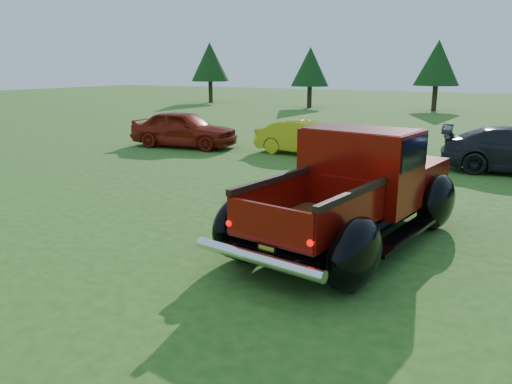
# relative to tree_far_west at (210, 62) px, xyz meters

# --- Properties ---
(ground) EXTENTS (120.00, 120.00, 0.00)m
(ground) POSITION_rel_tree_far_west_xyz_m (22.00, -30.00, -3.52)
(ground) COLOR #2A5618
(ground) RESTS_ON ground
(tree_far_west) EXTENTS (3.33, 3.33, 5.20)m
(tree_far_west) POSITION_rel_tree_far_west_xyz_m (0.00, 0.00, 0.00)
(tree_far_west) COLOR #332114
(tree_far_west) RESTS_ON ground
(tree_west) EXTENTS (2.94, 2.94, 4.60)m
(tree_west) POSITION_rel_tree_far_west_xyz_m (10.00, -1.00, -0.41)
(tree_west) COLOR #332114
(tree_west) RESTS_ON ground
(tree_mid_left) EXTENTS (3.20, 3.20, 5.00)m
(tree_mid_left) POSITION_rel_tree_far_west_xyz_m (19.00, 1.00, -0.14)
(tree_mid_left) COLOR #332114
(tree_mid_left) RESTS_ON ground
(pickup_truck) EXTENTS (3.22, 5.76, 2.05)m
(pickup_truck) POSITION_rel_tree_far_west_xyz_m (23.02, -28.69, -2.55)
(pickup_truck) COLOR black
(pickup_truck) RESTS_ON ground
(show_car_red) EXTENTS (4.46, 2.27, 1.45)m
(show_car_red) POSITION_rel_tree_far_west_xyz_m (13.50, -21.55, -2.79)
(show_car_red) COLOR maroon
(show_car_red) RESTS_ON ground
(show_car_yellow) EXTENTS (3.81, 1.43, 1.24)m
(show_car_yellow) POSITION_rel_tree_far_west_xyz_m (18.50, -20.78, -2.90)
(show_car_yellow) COLOR gold
(show_car_yellow) RESTS_ON ground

